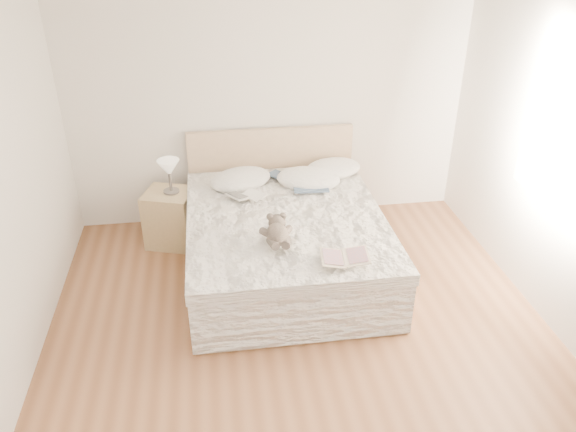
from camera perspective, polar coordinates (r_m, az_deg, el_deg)
The scene contains 13 objects.
floor at distance 4.38m, azimuth 1.86°, elevation -13.85°, with size 4.00×4.50×0.00m, color brown.
wall_back at distance 5.67m, azimuth -1.93°, elevation 12.37°, with size 4.00×0.02×2.70m, color silver.
window at distance 4.58m, azimuth 26.95°, elevation 6.29°, with size 0.02×1.30×1.10m, color white.
bed at distance 5.14m, azimuth -0.38°, elevation -2.30°, with size 1.72×2.14×1.00m.
nightstand at distance 5.64m, azimuth -11.80°, elevation -0.19°, with size 0.45×0.40×0.56m, color tan.
table_lamp at distance 5.42m, azimuth -12.01°, elevation 4.65°, with size 0.21×0.21×0.33m.
pillow_left at distance 5.49m, azimuth -4.83°, elevation 3.74°, with size 0.62×0.43×0.19m, color white.
pillow_middle at distance 5.49m, azimuth 2.07°, elevation 3.80°, with size 0.62×0.44×0.19m, color white.
pillow_right at distance 5.72m, azimuth 4.59°, elevation 4.84°, with size 0.58×0.41×0.17m, color white.
blouse at distance 5.46m, azimuth 2.18°, elevation 3.58°, with size 0.52×0.56×0.02m, color #31445E, non-canonical shape.
photo_book at distance 5.19m, azimuth -4.34°, elevation 2.02°, with size 0.30×0.21×0.02m, color white.
childrens_book at distance 4.30m, azimuth 5.79°, elevation -4.24°, with size 0.39×0.26×0.02m, color beige.
teddy_bear at distance 4.45m, azimuth -1.07°, elevation -2.55°, with size 0.24×0.33×0.18m, color brown, non-canonical shape.
Camera 1 is at (-0.60, -3.15, 2.99)m, focal length 35.00 mm.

